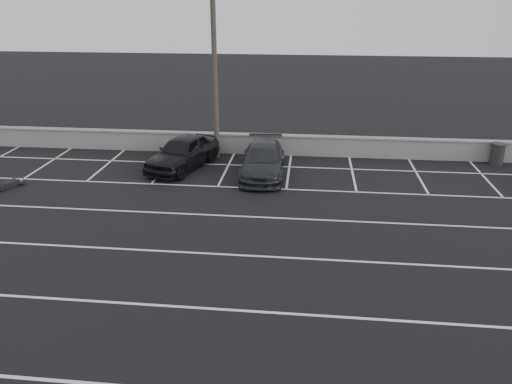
# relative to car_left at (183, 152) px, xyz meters

# --- Properties ---
(ground) EXTENTS (120.00, 120.00, 0.00)m
(ground) POSITION_rel_car_left_xyz_m (4.10, -11.32, -0.79)
(ground) COLOR black
(ground) RESTS_ON ground
(seawall) EXTENTS (50.00, 0.45, 1.06)m
(seawall) POSITION_rel_car_left_xyz_m (4.10, 2.68, -0.24)
(seawall) COLOR gray
(seawall) RESTS_ON ground
(stall_lines) EXTENTS (36.00, 20.05, 0.01)m
(stall_lines) POSITION_rel_car_left_xyz_m (4.02, -6.92, -0.78)
(stall_lines) COLOR silver
(stall_lines) RESTS_ON ground
(car_left) EXTENTS (3.24, 4.98, 1.58)m
(car_left) POSITION_rel_car_left_xyz_m (0.00, 0.00, 0.00)
(car_left) COLOR black
(car_left) RESTS_ON ground
(car_right) EXTENTS (2.13, 4.87, 1.39)m
(car_right) POSITION_rel_car_left_xyz_m (3.91, -0.58, -0.09)
(car_right) COLOR #25272C
(car_right) RESTS_ON ground
(utility_pole) EXTENTS (1.28, 0.26, 9.63)m
(utility_pole) POSITION_rel_car_left_xyz_m (1.32, 1.88, 4.09)
(utility_pole) COLOR #4C4238
(utility_pole) RESTS_ON ground
(trash_bin) EXTENTS (0.88, 0.88, 1.07)m
(trash_bin) POSITION_rel_car_left_xyz_m (15.24, 2.18, -0.25)
(trash_bin) COLOR #28282B
(trash_bin) RESTS_ON ground
(person) EXTENTS (2.77, 3.16, 0.49)m
(person) POSITION_rel_car_left_xyz_m (-6.93, -3.32, -0.54)
(person) COLOR black
(person) RESTS_ON ground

